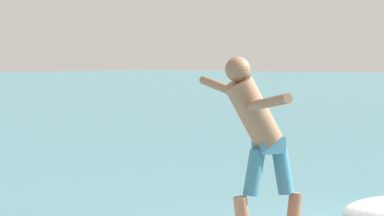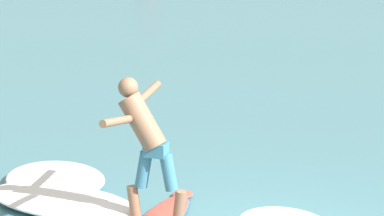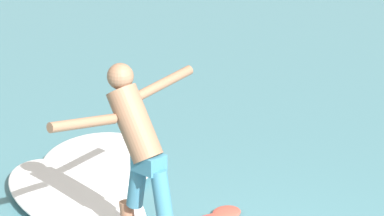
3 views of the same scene
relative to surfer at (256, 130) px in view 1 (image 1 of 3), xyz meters
name	(u,v)px [view 1 (image 1 of 3)]	position (x,y,z in m)	size (l,w,h in m)	color
surfer	(256,130)	(0.00, 0.00, 0.00)	(1.01, 1.57, 1.71)	#90664B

